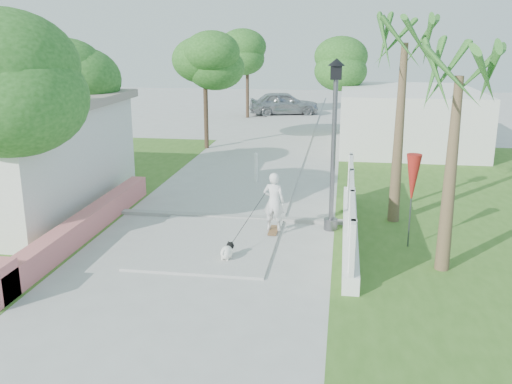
% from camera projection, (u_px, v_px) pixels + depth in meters
% --- Properties ---
extents(ground, '(90.00, 90.00, 0.00)m').
position_uv_depth(ground, '(161.00, 320.00, 10.33)').
color(ground, '#B7B7B2').
rests_on(ground, ground).
extents(path_strip, '(3.20, 36.00, 0.06)m').
position_uv_depth(path_strip, '(282.00, 134.00, 29.37)').
color(path_strip, '#B7B7B2').
rests_on(path_strip, ground).
extents(curb, '(6.50, 0.25, 0.10)m').
position_uv_depth(curb, '(227.00, 217.00, 16.03)').
color(curb, '#999993').
rests_on(curb, ground).
extents(grass_left, '(8.00, 20.00, 0.01)m').
position_uv_depth(grass_left, '(33.00, 190.00, 18.97)').
color(grass_left, '#3A6520').
rests_on(grass_left, ground).
extents(grass_right, '(8.00, 20.00, 0.01)m').
position_uv_depth(grass_right, '(472.00, 209.00, 16.92)').
color(grass_right, '#3A6520').
rests_on(grass_right, ground).
extents(pink_wall, '(0.45, 8.20, 0.80)m').
position_uv_depth(pink_wall, '(77.00, 231.00, 14.11)').
color(pink_wall, '#CD696D').
rests_on(pink_wall, ground).
extents(lattice_fence, '(0.35, 7.00, 1.50)m').
position_uv_depth(lattice_fence, '(350.00, 217.00, 14.45)').
color(lattice_fence, white).
rests_on(lattice_fence, ground).
extents(building_right, '(6.00, 8.00, 2.60)m').
position_uv_depth(building_right, '(407.00, 118.00, 26.24)').
color(building_right, silver).
rests_on(building_right, ground).
extents(street_lamp, '(0.44, 0.44, 4.44)m').
position_uv_depth(street_lamp, '(334.00, 139.00, 14.49)').
color(street_lamp, '#59595E').
rests_on(street_lamp, ground).
extents(bollard, '(0.14, 0.14, 1.09)m').
position_uv_depth(bollard, '(256.00, 167.00, 19.67)').
color(bollard, white).
rests_on(bollard, ground).
extents(patio_umbrella, '(0.36, 0.36, 2.30)m').
position_uv_depth(patio_umbrella, '(413.00, 180.00, 13.46)').
color(patio_umbrella, '#59595E').
rests_on(patio_umbrella, ground).
extents(tree_left_near, '(3.60, 3.60, 5.28)m').
position_uv_depth(tree_left_near, '(3.00, 89.00, 12.80)').
color(tree_left_near, '#4C3826').
rests_on(tree_left_near, ground).
extents(tree_left_mid, '(3.20, 3.20, 4.85)m').
position_uv_depth(tree_left_mid, '(74.00, 83.00, 18.27)').
color(tree_left_mid, '#4C3826').
rests_on(tree_left_mid, ground).
extents(tree_path_left, '(3.40, 3.40, 5.23)m').
position_uv_depth(tree_path_left, '(205.00, 62.00, 24.96)').
color(tree_path_left, '#4C3826').
rests_on(tree_path_left, ground).
extents(tree_path_right, '(3.00, 3.00, 4.79)m').
position_uv_depth(tree_path_right, '(348.00, 66.00, 27.95)').
color(tree_path_right, '#4C3826').
rests_on(tree_path_right, ground).
extents(tree_path_far, '(3.20, 3.20, 5.17)m').
position_uv_depth(tree_path_far, '(248.00, 55.00, 34.46)').
color(tree_path_far, '#4C3826').
rests_on(tree_path_far, ground).
extents(palm_far, '(1.80, 1.80, 5.30)m').
position_uv_depth(palm_far, '(404.00, 55.00, 14.64)').
color(palm_far, brown).
rests_on(palm_far, ground).
extents(palm_near, '(1.80, 1.80, 4.70)m').
position_uv_depth(palm_near, '(458.00, 88.00, 11.52)').
color(palm_near, brown).
rests_on(palm_near, ground).
extents(skateboarder, '(1.13, 2.24, 1.63)m').
position_uv_depth(skateboarder, '(255.00, 213.00, 14.08)').
color(skateboarder, brown).
rests_on(skateboarder, ground).
extents(dog, '(0.35, 0.60, 0.42)m').
position_uv_depth(dog, '(227.00, 251.00, 12.99)').
color(dog, white).
rests_on(dog, ground).
extents(parked_car, '(4.70, 2.76, 1.50)m').
position_uv_depth(parked_car, '(284.00, 103.00, 36.43)').
color(parked_car, '#9A9CA1').
rests_on(parked_car, ground).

